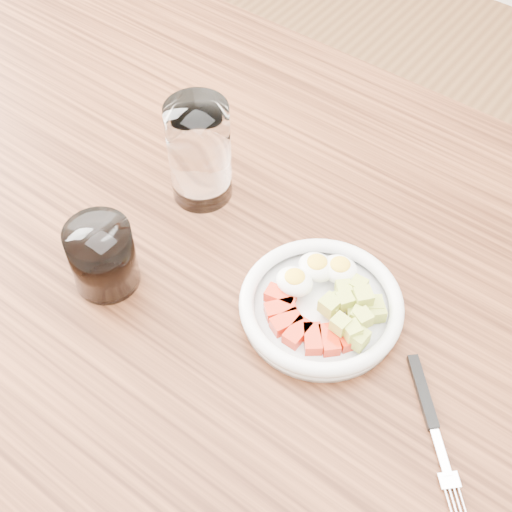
{
  "coord_description": "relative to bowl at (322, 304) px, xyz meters",
  "views": [
    {
      "loc": [
        0.31,
        -0.41,
        1.47
      ],
      "look_at": [
        -0.01,
        0.01,
        0.8
      ],
      "focal_mm": 50.0,
      "sensor_mm": 36.0,
      "label": 1
    }
  ],
  "objects": [
    {
      "name": "dining_table",
      "position": [
        -0.09,
        -0.01,
        -0.12
      ],
      "size": [
        1.5,
        0.9,
        0.77
      ],
      "color": "brown",
      "rests_on": "ground"
    },
    {
      "name": "fork",
      "position": [
        0.16,
        -0.04,
        -0.01
      ],
      "size": [
        0.14,
        0.14,
        0.01
      ],
      "color": "black",
      "rests_on": "dining_table"
    },
    {
      "name": "ground",
      "position": [
        -0.09,
        -0.01,
        -0.79
      ],
      "size": [
        4.0,
        4.0,
        0.0
      ],
      "primitive_type": "plane",
      "color": "brown",
      "rests_on": "ground"
    },
    {
      "name": "coffee_glass",
      "position": [
        -0.23,
        -0.12,
        0.03
      ],
      "size": [
        0.08,
        0.08,
        0.09
      ],
      "color": "white",
      "rests_on": "dining_table"
    },
    {
      "name": "water_glass",
      "position": [
        -0.24,
        0.07,
        0.05
      ],
      "size": [
        0.08,
        0.08,
        0.14
      ],
      "primitive_type": "cylinder",
      "color": "white",
      "rests_on": "dining_table"
    },
    {
      "name": "bowl",
      "position": [
        0.0,
        0.0,
        0.0
      ],
      "size": [
        0.19,
        0.19,
        0.05
      ],
      "color": "white",
      "rests_on": "dining_table"
    }
  ]
}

